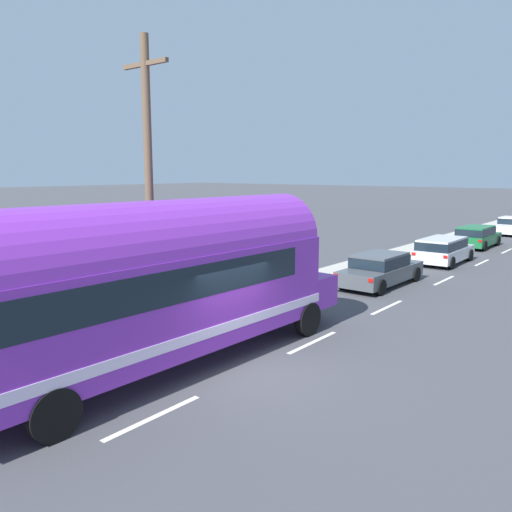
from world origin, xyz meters
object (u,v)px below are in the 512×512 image
painted_bus (145,280)px  car_second (443,249)px  utility_pole (149,184)px  car_third (477,235)px  car_lead (380,268)px

painted_bus → car_second: size_ratio=2.77×
utility_pole → painted_bus: size_ratio=0.68×
painted_bus → car_second: 19.44m
painted_bus → car_second: (0.24, 19.38, -1.51)m
painted_bus → car_second: bearing=89.3°
car_third → painted_bus: bearing=-89.7°
painted_bus → car_lead: 12.59m
car_third → car_lead: bearing=-89.6°
car_second → car_third: same height
utility_pole → car_second: utility_pole is taller
painted_bus → car_lead: painted_bus is taller
utility_pole → car_third: (2.26, 24.40, -3.64)m
car_lead → car_second: size_ratio=1.08×
utility_pole → car_lead: bearing=77.1°
utility_pole → car_second: 17.79m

